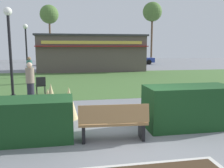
# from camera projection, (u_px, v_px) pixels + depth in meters

# --- Properties ---
(ground_plane) EXTENTS (80.00, 80.00, 0.00)m
(ground_plane) POSITION_uv_depth(u_px,v_px,m) (138.00, 139.00, 6.07)
(ground_plane) COLOR slate
(lawn_patch) EXTENTS (36.00, 12.00, 0.01)m
(lawn_patch) POSITION_uv_depth(u_px,v_px,m) (94.00, 81.00, 16.44)
(lawn_patch) COLOR #446B33
(lawn_patch) RESTS_ON ground_plane
(park_bench) EXTENTS (1.73, 0.63, 0.95)m
(park_bench) POSITION_uv_depth(u_px,v_px,m) (113.00, 122.00, 5.87)
(park_bench) COLOR #9E7547
(park_bench) RESTS_ON ground_plane
(hedge_left) EXTENTS (2.75, 1.10, 1.04)m
(hedge_left) POSITION_uv_depth(u_px,v_px,m) (16.00, 120.00, 5.88)
(hedge_left) COLOR #19421E
(hedge_left) RESTS_ON ground_plane
(hedge_right) EXTENTS (2.49, 1.10, 1.20)m
(hedge_right) POSITION_uv_depth(u_px,v_px,m) (188.00, 107.00, 6.87)
(hedge_right) COLOR #19421E
(hedge_right) RESTS_ON ground_plane
(ornamental_grass_behind_left) EXTENTS (0.62, 0.62, 1.26)m
(ornamental_grass_behind_left) POSITION_uv_depth(u_px,v_px,m) (51.00, 105.00, 7.01)
(ornamental_grass_behind_left) COLOR #D1BC7F
(ornamental_grass_behind_left) RESTS_ON ground_plane
(ornamental_grass_behind_right) EXTENTS (0.73, 0.73, 1.03)m
(ornamental_grass_behind_right) POSITION_uv_depth(u_px,v_px,m) (159.00, 103.00, 7.73)
(ornamental_grass_behind_right) COLOR #D1BC7F
(ornamental_grass_behind_right) RESTS_ON ground_plane
(ornamental_grass_behind_center) EXTENTS (0.55, 0.55, 1.04)m
(ornamental_grass_behind_center) POSITION_uv_depth(u_px,v_px,m) (69.00, 103.00, 7.65)
(ornamental_grass_behind_center) COLOR #D1BC7F
(ornamental_grass_behind_center) RESTS_ON ground_plane
(ornamental_grass_behind_far) EXTENTS (0.77, 0.77, 1.00)m
(ornamental_grass_behind_far) POSITION_uv_depth(u_px,v_px,m) (48.00, 105.00, 7.54)
(ornamental_grass_behind_far) COLOR #D1BC7F
(ornamental_grass_behind_far) RESTS_ON ground_plane
(lamppost_mid) EXTENTS (0.36, 0.36, 3.97)m
(lamppost_mid) POSITION_uv_depth(u_px,v_px,m) (10.00, 42.00, 10.28)
(lamppost_mid) COLOR black
(lamppost_mid) RESTS_ON ground_plane
(lamppost_far) EXTENTS (0.36, 0.36, 3.97)m
(lamppost_far) POSITION_uv_depth(u_px,v_px,m) (26.00, 44.00, 17.68)
(lamppost_far) COLOR black
(lamppost_far) RESTS_ON ground_plane
(food_kiosk) EXTENTS (10.25, 4.84, 3.43)m
(food_kiosk) POSITION_uv_depth(u_px,v_px,m) (91.00, 53.00, 23.44)
(food_kiosk) COLOR #594C47
(food_kiosk) RESTS_ON ground_plane
(cafe_chair_east) EXTENTS (0.52, 0.52, 0.89)m
(cafe_chair_east) POSITION_uv_depth(u_px,v_px,m) (41.00, 84.00, 11.48)
(cafe_chair_east) COLOR black
(cafe_chair_east) RESTS_ON ground_plane
(person_strolling) EXTENTS (0.34, 0.34, 1.69)m
(person_strolling) POSITION_uv_depth(u_px,v_px,m) (30.00, 70.00, 14.95)
(person_strolling) COLOR #23232D
(person_strolling) RESTS_ON ground_plane
(person_standing) EXTENTS (0.34, 0.34, 1.69)m
(person_standing) POSITION_uv_depth(u_px,v_px,m) (30.00, 83.00, 9.74)
(person_standing) COLOR #23232D
(person_standing) RESTS_ON ground_plane
(parked_car_west_slot) EXTENTS (4.32, 2.29, 1.20)m
(parked_car_west_slot) POSITION_uv_depth(u_px,v_px,m) (55.00, 60.00, 30.08)
(parked_car_west_slot) COLOR maroon
(parked_car_west_slot) RESTS_ON ground_plane
(parked_car_center_slot) EXTENTS (4.29, 2.23, 1.20)m
(parked_car_center_slot) POSITION_uv_depth(u_px,v_px,m) (94.00, 60.00, 30.94)
(parked_car_center_slot) COLOR silver
(parked_car_center_slot) RESTS_ON ground_plane
(parked_car_east_slot) EXTENTS (4.34, 2.33, 1.20)m
(parked_car_east_slot) POSITION_uv_depth(u_px,v_px,m) (138.00, 59.00, 31.96)
(parked_car_east_slot) COLOR navy
(parked_car_east_slot) RESTS_ON ground_plane
(tree_left_bg) EXTENTS (2.80, 2.80, 8.77)m
(tree_left_bg) POSITION_uv_depth(u_px,v_px,m) (152.00, 12.00, 35.02)
(tree_left_bg) COLOR brown
(tree_left_bg) RESTS_ON ground_plane
(tree_right_bg) EXTENTS (2.80, 2.80, 8.56)m
(tree_right_bg) POSITION_uv_depth(u_px,v_px,m) (49.00, 15.00, 36.13)
(tree_right_bg) COLOR brown
(tree_right_bg) RESTS_ON ground_plane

